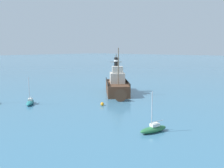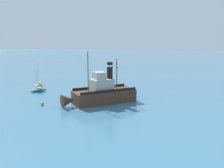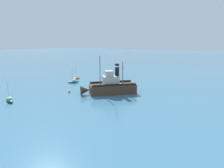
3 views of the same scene
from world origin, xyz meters
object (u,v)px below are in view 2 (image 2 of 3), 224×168
at_px(mooring_buoy, 42,104).
at_px(old_tugboat, 101,93).
at_px(sailboat_yellow, 39,85).
at_px(sailboat_teal, 38,90).

bearing_deg(mooring_buoy, old_tugboat, -154.56).
distance_m(sailboat_yellow, mooring_buoy, 19.97).
distance_m(sailboat_yellow, sailboat_teal, 7.25).
height_order(sailboat_teal, mooring_buoy, sailboat_teal).
xyz_separation_m(old_tugboat, sailboat_yellow, (21.34, -11.68, -1.40)).
bearing_deg(sailboat_yellow, old_tugboat, 151.31).
relative_size(old_tugboat, sailboat_yellow, 2.61).
xyz_separation_m(sailboat_yellow, sailboat_teal, (-3.84, 6.14, 0.00)).
relative_size(old_tugboat, mooring_buoy, 21.05).
distance_m(sailboat_teal, mooring_buoy, 12.73).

